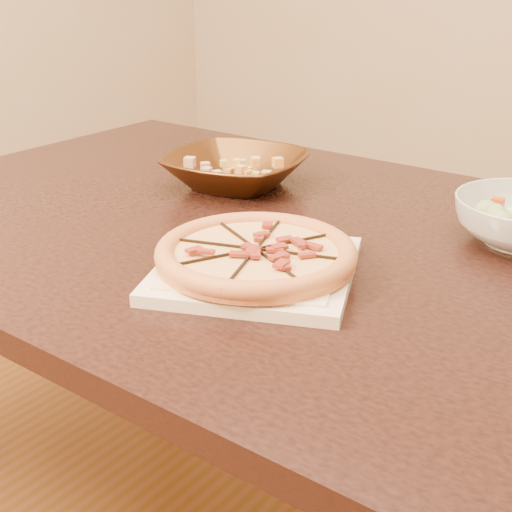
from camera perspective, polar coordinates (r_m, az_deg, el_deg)
The scene contains 5 objects.
dining_table at distance 1.25m, azimuth 1.11°, elevation -1.52°, with size 1.54×0.99×0.75m.
plate at distance 1.02m, azimuth -0.00°, elevation -1.01°, with size 0.36×0.36×0.02m.
pizza at distance 1.01m, azimuth -0.00°, elevation 0.21°, with size 0.29×0.29×0.03m.
bronze_bowl at distance 1.42m, azimuth -1.61°, elevation 6.89°, with size 0.27×0.27×0.07m, color #543115.
mixed_dish at distance 1.41m, azimuth -1.65°, elevation 8.71°, with size 0.13×0.13×0.03m.
Camera 1 is at (0.57, -0.93, 1.18)m, focal length 50.00 mm.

